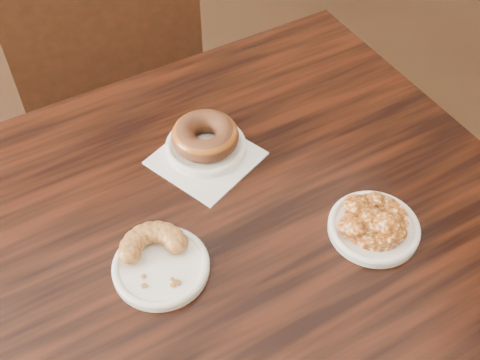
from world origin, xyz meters
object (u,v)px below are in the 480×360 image
object	(u,v)px
apple_fritter	(376,220)
cruller_fragment	(160,259)
cafe_table	(255,334)
glazed_donut	(205,136)
chair_far	(108,73)

from	to	relation	value
apple_fritter	cruller_fragment	xyz separation A→B (m)	(-0.34, 0.02, 0.00)
cafe_table	glazed_donut	bearing A→B (deg)	88.46
chair_far	cruller_fragment	size ratio (longest dim) A/B	7.57
apple_fritter	cruller_fragment	world-z (taller)	same
apple_fritter	cruller_fragment	bearing A→B (deg)	176.26
cafe_table	cruller_fragment	world-z (taller)	cruller_fragment
glazed_donut	chair_far	bearing A→B (deg)	101.68
glazed_donut	cruller_fragment	bearing A→B (deg)	-119.33
cafe_table	cruller_fragment	xyz separation A→B (m)	(-0.17, -0.04, 0.40)
cafe_table	glazed_donut	xyz separation A→B (m)	(-0.04, 0.19, 0.41)
cafe_table	cruller_fragment	size ratio (longest dim) A/B	7.53
cafe_table	chair_far	world-z (taller)	chair_far
cafe_table	chair_far	distance (m)	0.86
chair_far	apple_fritter	xyz separation A→B (m)	(0.35, -0.90, 0.33)
chair_far	cruller_fragment	world-z (taller)	chair_far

